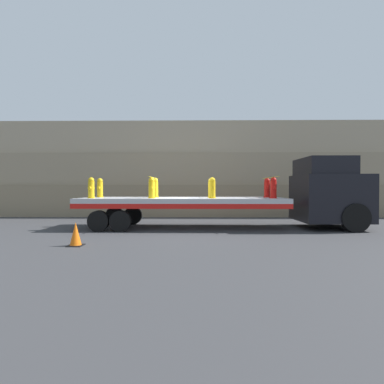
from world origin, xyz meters
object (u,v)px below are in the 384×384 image
Objects in this scene: flatbed_trailer at (173,203)px; fire_hydrant_red_far_3 at (267,188)px; fire_hydrant_yellow_near_0 at (91,188)px; fire_hydrant_yellow_far_2 at (211,188)px; truck_cab at (331,192)px; fire_hydrant_yellow_near_1 at (152,188)px; fire_hydrant_yellow_near_2 at (212,188)px; traffic_cone at (76,234)px; fire_hydrant_yellow_far_0 at (100,188)px; fire_hydrant_yellow_far_1 at (155,188)px; fire_hydrant_red_near_3 at (273,188)px.

flatbed_trailer is 10.07× the size of fire_hydrant_red_far_3.
fire_hydrant_red_far_3 is (4.26, 0.57, 0.66)m from flatbed_trailer.
fire_hydrant_yellow_near_0 and fire_hydrant_yellow_far_2 have the same top height.
fire_hydrant_yellow_far_2 is at bearing 18.35° from flatbed_trailer.
fire_hydrant_yellow_near_1 is (-7.75, -0.57, 0.19)m from truck_cab.
traffic_cone is at bearing -140.86° from fire_hydrant_yellow_near_2.
fire_hydrant_yellow_far_0 is 1.00× the size of fire_hydrant_red_far_3.
fire_hydrant_yellow_far_1 is (2.55, 0.00, 0.00)m from fire_hydrant_yellow_far_0.
fire_hydrant_yellow_far_1 is 1.00× the size of fire_hydrant_red_near_3.
fire_hydrant_yellow_near_2 is (2.55, -1.14, 0.00)m from fire_hydrant_yellow_far_1.
truck_cab is 2.72m from fire_hydrant_red_far_3.
flatbed_trailer is at bearing 57.36° from traffic_cone.
flatbed_trailer is 3.50m from fire_hydrant_yellow_far_0.
fire_hydrant_red_near_3 is at bearing 0.00° from fire_hydrant_yellow_near_2.
fire_hydrant_yellow_far_0 is (-10.30, 0.57, 0.19)m from truck_cab.
fire_hydrant_red_far_3 is at bearing 0.00° from fire_hydrant_yellow_far_1.
traffic_cone is at bearing -145.89° from fire_hydrant_red_far_3.
truck_cab is 0.34× the size of flatbed_trailer.
fire_hydrant_yellow_far_2 is 2.55m from fire_hydrant_red_far_3.
fire_hydrant_yellow_far_2 is at bearing 47.09° from traffic_cone.
fire_hydrant_yellow_near_1 is 5.23m from fire_hydrant_red_far_3.
fire_hydrant_yellow_near_2 is 1.23× the size of traffic_cone.
fire_hydrant_yellow_far_0 is at bearing 171.56° from fire_hydrant_red_near_3.
fire_hydrant_yellow_near_1 is 5.10m from fire_hydrant_red_near_3.
fire_hydrant_yellow_near_0 is at bearing -176.85° from truck_cab.
flatbed_trailer is 10.07× the size of fire_hydrant_yellow_near_2.
fire_hydrant_red_near_3 is (7.65, -1.14, 0.00)m from fire_hydrant_yellow_far_0.
fire_hydrant_red_near_3 is at bearing 27.13° from traffic_cone.
fire_hydrant_yellow_near_1 is 1.00× the size of fire_hydrant_red_near_3.
flatbed_trailer is 10.07× the size of fire_hydrant_yellow_far_0.
fire_hydrant_red_near_3 is at bearing -7.59° from flatbed_trailer.
fire_hydrant_yellow_near_1 and fire_hydrant_red_near_3 have the same top height.
fire_hydrant_yellow_far_0 and fire_hydrant_red_near_3 have the same top height.
traffic_cone is at bearing -156.76° from truck_cab.
fire_hydrant_red_near_3 is at bearing -12.54° from fire_hydrant_yellow_far_1.
fire_hydrant_yellow_far_1 is 1.23× the size of traffic_cone.
fire_hydrant_red_far_3 is at bearing 0.00° from fire_hydrant_yellow_far_0.
fire_hydrant_yellow_near_1 is 1.00× the size of fire_hydrant_red_far_3.
fire_hydrant_yellow_far_0 is 2.79m from fire_hydrant_yellow_near_1.
truck_cab is at bearing 3.15° from fire_hydrant_yellow_near_0.
fire_hydrant_yellow_far_1 is 5.23m from fire_hydrant_red_near_3.
fire_hydrant_yellow_near_1 is at bearing -167.46° from fire_hydrant_red_far_3.
fire_hydrant_yellow_far_0 is 7.74m from fire_hydrant_red_near_3.
fire_hydrant_yellow_far_0 is at bearing 180.00° from fire_hydrant_yellow_far_2.
flatbed_trailer is 3.50m from fire_hydrant_yellow_near_0.
fire_hydrant_yellow_far_2 is 1.23× the size of traffic_cone.
fire_hydrant_yellow_far_1 is 5.10m from fire_hydrant_red_far_3.
fire_hydrant_red_near_3 is at bearing -167.91° from truck_cab.
fire_hydrant_yellow_near_0 is 1.00× the size of fire_hydrant_yellow_far_1.
fire_hydrant_yellow_far_2 reaches higher than flatbed_trailer.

